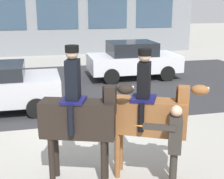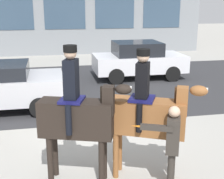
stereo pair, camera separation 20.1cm
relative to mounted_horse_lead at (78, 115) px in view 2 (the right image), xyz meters
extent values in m
plane|color=#9E9B93|center=(0.64, 2.35, -1.35)|extent=(80.00, 80.00, 0.00)
cube|color=#2D2D30|center=(0.64, 7.10, -1.34)|extent=(18.40, 8.50, 0.01)
cube|color=#33475B|center=(-2.60, 15.18, 1.35)|extent=(2.59, 0.02, 2.06)
cube|color=#33475B|center=(0.64, 15.18, 1.35)|extent=(2.59, 0.02, 2.06)
cube|color=#33475B|center=(3.88, 15.18, 1.35)|extent=(2.59, 0.02, 2.06)
cube|color=#33475B|center=(7.12, 15.18, 1.35)|extent=(2.59, 0.02, 2.06)
cube|color=black|center=(-0.03, 0.01, -0.07)|extent=(1.42, 0.86, 0.67)
cylinder|color=black|center=(0.48, 0.00, -0.88)|extent=(0.11, 0.11, 0.94)
cylinder|color=black|center=(0.38, -0.30, -0.88)|extent=(0.11, 0.11, 0.94)
cylinder|color=black|center=(-0.44, 0.31, -0.88)|extent=(0.11, 0.11, 0.94)
cylinder|color=black|center=(-0.54, 0.02, -0.88)|extent=(0.11, 0.11, 0.94)
cube|color=black|center=(0.54, -0.18, 0.29)|extent=(0.27, 0.29, 0.53)
cube|color=black|center=(0.42, -0.15, 0.31)|extent=(0.06, 0.09, 0.48)
ellipsoid|color=black|center=(0.79, -0.27, 0.51)|extent=(0.35, 0.28, 0.18)
cube|color=silver|center=(0.87, -0.30, 0.53)|extent=(0.12, 0.08, 0.07)
cylinder|color=black|center=(-0.70, 0.24, -0.18)|extent=(0.09, 0.09, 0.55)
cube|color=#14144C|center=(-0.09, 0.03, 0.28)|extent=(0.54, 0.59, 0.05)
cube|color=black|center=(-0.09, 0.03, 0.66)|extent=(0.31, 0.37, 0.70)
sphere|color=#D1A889|center=(-0.09, 0.03, 1.13)|extent=(0.22, 0.22, 0.22)
cylinder|color=black|center=(-0.09, 0.03, 1.20)|extent=(0.24, 0.24, 0.12)
cylinder|color=black|center=(0.00, 0.29, 0.00)|extent=(0.11, 0.11, 0.54)
cylinder|color=black|center=(-0.18, -0.22, 0.00)|extent=(0.11, 0.11, 0.54)
cube|color=brown|center=(1.25, -0.11, -0.09)|extent=(1.52, 1.04, 0.66)
cylinder|color=brown|center=(1.80, -0.20, -0.88)|extent=(0.11, 0.11, 0.93)
cylinder|color=brown|center=(1.66, -0.48, -0.88)|extent=(0.11, 0.11, 0.93)
cylinder|color=brown|center=(0.84, 0.26, -0.88)|extent=(0.11, 0.11, 0.93)
cylinder|color=brown|center=(0.71, -0.01, -0.88)|extent=(0.11, 0.11, 0.93)
cube|color=brown|center=(1.84, -0.39, 0.27)|extent=(0.29, 0.31, 0.52)
cube|color=#382314|center=(1.73, -0.34, 0.29)|extent=(0.07, 0.09, 0.47)
ellipsoid|color=brown|center=(2.08, -0.51, 0.48)|extent=(0.37, 0.32, 0.19)
cube|color=silver|center=(2.17, -0.55, 0.50)|extent=(0.12, 0.09, 0.08)
cylinder|color=#382314|center=(0.55, 0.23, -0.20)|extent=(0.09, 0.09, 0.55)
cube|color=#14144C|center=(1.19, -0.07, 0.26)|extent=(0.61, 0.63, 0.05)
cube|color=black|center=(1.19, -0.07, 0.61)|extent=(0.34, 0.38, 0.64)
sphere|color=#D1A889|center=(1.19, -0.07, 1.04)|extent=(0.22, 0.22, 0.22)
cylinder|color=black|center=(1.19, -0.07, 1.12)|extent=(0.24, 0.24, 0.12)
cylinder|color=black|center=(1.31, 0.17, -0.03)|extent=(0.11, 0.11, 0.52)
cylinder|color=black|center=(1.07, -0.32, -0.03)|extent=(0.11, 0.11, 0.52)
cylinder|color=#332D28|center=(1.54, -0.75, -0.94)|extent=(0.13, 0.13, 0.81)
cylinder|color=#332D28|center=(1.61, -0.60, -0.94)|extent=(0.13, 0.13, 0.81)
cube|color=#332D28|center=(1.58, -0.68, -0.23)|extent=(0.36, 0.45, 0.63)
sphere|color=#D1A889|center=(1.58, -0.68, 0.18)|extent=(0.20, 0.20, 0.20)
cube|color=#332D28|center=(1.25, -0.73, -0.06)|extent=(0.54, 0.30, 0.09)
cone|color=orange|center=(0.93, -0.60, -0.06)|extent=(0.18, 0.11, 0.04)
cube|color=#B7B7BC|center=(-2.02, 4.64, -0.65)|extent=(3.91, 1.98, 0.77)
cylinder|color=black|center=(-0.81, 3.73, -1.04)|extent=(0.62, 0.24, 0.62)
cylinder|color=black|center=(-0.81, 5.55, -1.04)|extent=(0.62, 0.24, 0.62)
cube|color=silver|center=(3.48, 7.99, -0.65)|extent=(4.02, 1.99, 0.72)
cube|color=black|center=(3.38, 7.99, 0.00)|extent=(2.01, 1.75, 0.58)
cylinder|color=black|center=(4.73, 7.08, -1.01)|extent=(0.67, 0.24, 0.67)
cylinder|color=black|center=(4.73, 8.91, -1.01)|extent=(0.67, 0.24, 0.67)
cylinder|color=black|center=(2.24, 7.08, -1.01)|extent=(0.67, 0.24, 0.67)
cylinder|color=black|center=(2.24, 8.91, -1.01)|extent=(0.67, 0.24, 0.67)
camera|label=1|loc=(-0.64, -5.30, 1.96)|focal=50.00mm
camera|label=2|loc=(-0.44, -5.34, 1.96)|focal=50.00mm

